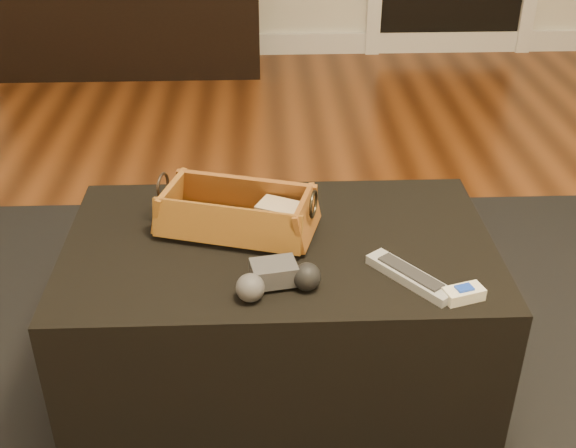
{
  "coord_description": "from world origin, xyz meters",
  "views": [
    {
      "loc": [
        0.19,
        -1.46,
        1.33
      ],
      "look_at": [
        0.24,
        -0.06,
        0.49
      ],
      "focal_mm": 45.0,
      "sensor_mm": 36.0,
      "label": 1
    }
  ],
  "objects_px": {
    "tv_remote": "(228,224)",
    "ottoman": "(280,313)",
    "media_cabinet": "(131,19)",
    "cream_gadget": "(464,294)",
    "silver_remote": "(410,276)",
    "wicker_basket": "(237,214)",
    "game_controller": "(277,278)"
  },
  "relations": [
    {
      "from": "ottoman",
      "to": "wicker_basket",
      "type": "height_order",
      "value": "wicker_basket"
    },
    {
      "from": "ottoman",
      "to": "silver_remote",
      "type": "distance_m",
      "value": 0.39
    },
    {
      "from": "cream_gadget",
      "to": "tv_remote",
      "type": "bearing_deg",
      "value": 150.03
    },
    {
      "from": "silver_remote",
      "to": "game_controller",
      "type": "bearing_deg",
      "value": -175.46
    },
    {
      "from": "wicker_basket",
      "to": "ottoman",
      "type": "bearing_deg",
      "value": -30.08
    },
    {
      "from": "silver_remote",
      "to": "cream_gadget",
      "type": "height_order",
      "value": "cream_gadget"
    },
    {
      "from": "tv_remote",
      "to": "cream_gadget",
      "type": "distance_m",
      "value": 0.57
    },
    {
      "from": "tv_remote",
      "to": "ottoman",
      "type": "bearing_deg",
      "value": -11.85
    },
    {
      "from": "game_controller",
      "to": "cream_gadget",
      "type": "bearing_deg",
      "value": -6.93
    },
    {
      "from": "ottoman",
      "to": "wicker_basket",
      "type": "xyz_separation_m",
      "value": [
        -0.1,
        0.06,
        0.25
      ]
    },
    {
      "from": "game_controller",
      "to": "silver_remote",
      "type": "xyz_separation_m",
      "value": [
        0.29,
        0.02,
        -0.02
      ]
    },
    {
      "from": "media_cabinet",
      "to": "game_controller",
      "type": "distance_m",
      "value": 2.84
    },
    {
      "from": "media_cabinet",
      "to": "wicker_basket",
      "type": "relative_size",
      "value": 3.45
    },
    {
      "from": "tv_remote",
      "to": "wicker_basket",
      "type": "height_order",
      "value": "wicker_basket"
    },
    {
      "from": "wicker_basket",
      "to": "silver_remote",
      "type": "height_order",
      "value": "wicker_basket"
    },
    {
      "from": "tv_remote",
      "to": "silver_remote",
      "type": "distance_m",
      "value": 0.45
    },
    {
      "from": "tv_remote",
      "to": "cream_gadget",
      "type": "relative_size",
      "value": 2.13
    },
    {
      "from": "game_controller",
      "to": "cream_gadget",
      "type": "distance_m",
      "value": 0.39
    },
    {
      "from": "tv_remote",
      "to": "media_cabinet",
      "type": "bearing_deg",
      "value": 114.1
    },
    {
      "from": "ottoman",
      "to": "wicker_basket",
      "type": "bearing_deg",
      "value": 149.92
    },
    {
      "from": "tv_remote",
      "to": "silver_remote",
      "type": "relative_size",
      "value": 0.97
    },
    {
      "from": "wicker_basket",
      "to": "cream_gadget",
      "type": "height_order",
      "value": "wicker_basket"
    },
    {
      "from": "ottoman",
      "to": "wicker_basket",
      "type": "relative_size",
      "value": 2.47
    },
    {
      "from": "media_cabinet",
      "to": "game_controller",
      "type": "height_order",
      "value": "media_cabinet"
    },
    {
      "from": "game_controller",
      "to": "cream_gadget",
      "type": "relative_size",
      "value": 2.12
    },
    {
      "from": "media_cabinet",
      "to": "cream_gadget",
      "type": "bearing_deg",
      "value": -68.24
    },
    {
      "from": "ottoman",
      "to": "silver_remote",
      "type": "xyz_separation_m",
      "value": [
        0.28,
        -0.17,
        0.22
      ]
    },
    {
      "from": "media_cabinet",
      "to": "cream_gadget",
      "type": "relative_size",
      "value": 15.35
    },
    {
      "from": "media_cabinet",
      "to": "tv_remote",
      "type": "height_order",
      "value": "media_cabinet"
    },
    {
      "from": "media_cabinet",
      "to": "tv_remote",
      "type": "relative_size",
      "value": 7.2
    },
    {
      "from": "game_controller",
      "to": "silver_remote",
      "type": "bearing_deg",
      "value": 4.54
    },
    {
      "from": "game_controller",
      "to": "wicker_basket",
      "type": "bearing_deg",
      "value": 109.59
    }
  ]
}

